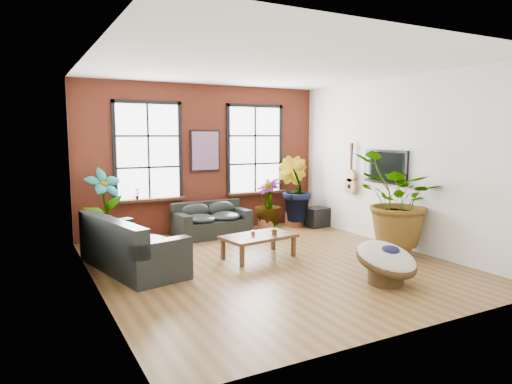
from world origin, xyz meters
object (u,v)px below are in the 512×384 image
Objects in this scene: sofa_back at (211,221)px; papasan_chair at (386,261)px; coffee_table at (259,238)px; sofa_left at (129,246)px.

papasan_chair is (1.13, -4.46, 0.02)m from sofa_back.
papasan_chair is at bearing -74.21° from coffee_table.
coffee_table is 1.28× the size of papasan_chair.
sofa_back is 0.70× the size of sofa_left.
sofa_back is at bearing -64.11° from sofa_left.
coffee_table is at bearing -91.38° from sofa_back.
papasan_chair is at bearing -140.67° from sofa_left.
sofa_left is 2.18× the size of papasan_chair.
sofa_back is at bearing 83.35° from coffee_table.
sofa_back reaches higher than papasan_chair.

